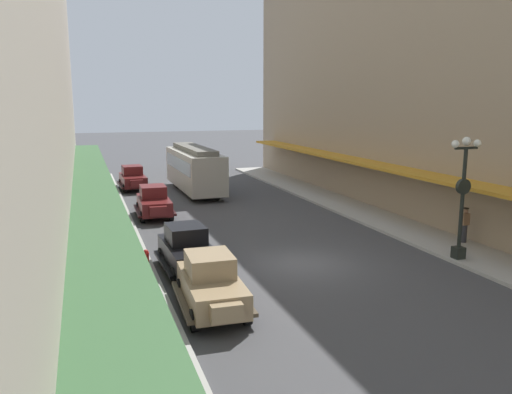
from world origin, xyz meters
The scene contains 13 objects.
ground_plane centered at (0.00, 0.00, 0.00)m, with size 200.00×200.00×0.00m, color #424244.
sidewalk_left centered at (-7.50, 0.00, 0.07)m, with size 3.00×60.00×0.15m, color #A8A59E.
sidewalk_right centered at (7.50, 0.00, 0.07)m, with size 3.00×60.00×0.15m, color #A8A59E.
parked_car_0 centered at (-4.78, -3.47, 0.94)m, with size 2.29×4.31×1.84m.
parked_car_1 centered at (-4.89, 21.26, 0.94)m, with size 2.26×4.30×1.84m.
parked_car_2 centered at (-4.74, 0.65, 0.94)m, with size 2.24×4.30×1.84m.
parked_car_3 centered at (-4.66, 11.03, 0.94)m, with size 2.22×4.29×1.84m.
streetcar centered at (-0.62, 18.42, 1.90)m, with size 2.65×9.63×3.46m.
lamp_post_with_clock centered at (6.40, -1.89, 2.99)m, with size 1.42×0.44×5.16m.
fire_hydrant centered at (-6.35, 0.92, 0.56)m, with size 0.24×0.24×0.82m.
pedestrian_0 centered at (8.39, 0.07, 1.01)m, with size 0.36×0.28×1.67m.
pedestrian_1 centered at (-7.02, -3.66, 1.01)m, with size 0.36×0.28×1.67m.
pedestrian_2 centered at (-7.89, 6.93, 1.01)m, with size 0.36×0.28×1.67m.
Camera 1 is at (-8.50, -18.80, 6.70)m, focal length 35.70 mm.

